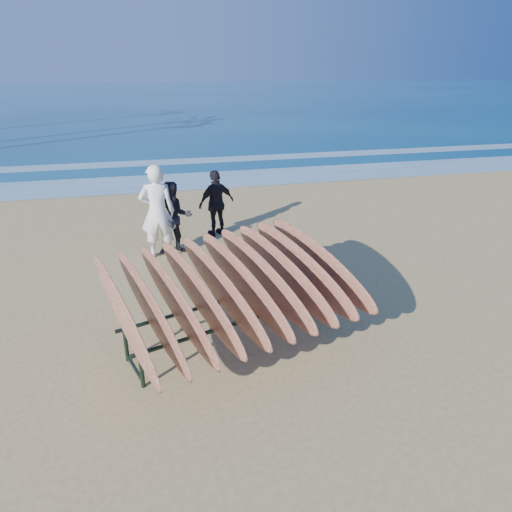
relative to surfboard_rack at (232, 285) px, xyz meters
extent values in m
plane|color=tan|center=(0.55, 0.05, -0.91)|extent=(120.00, 120.00, 0.00)
plane|color=navy|center=(0.55, 55.05, -0.90)|extent=(160.00, 160.00, 0.00)
plane|color=white|center=(0.55, 10.05, -0.90)|extent=(160.00, 160.00, 0.00)
plane|color=white|center=(0.55, 13.55, -0.90)|extent=(160.00, 160.00, 0.00)
cylinder|color=black|center=(-1.31, -0.76, -0.66)|extent=(0.06, 0.06, 0.50)
cylinder|color=black|center=(1.51, 0.14, -0.66)|extent=(0.06, 0.06, 0.50)
cylinder|color=black|center=(-1.51, -0.14, -0.66)|extent=(0.06, 0.06, 0.50)
cylinder|color=black|center=(1.31, 0.76, -0.66)|extent=(0.06, 0.06, 0.50)
cylinder|color=black|center=(0.10, -0.31, -0.41)|extent=(3.07, 1.02, 0.06)
cylinder|color=black|center=(-0.10, 0.31, -0.41)|extent=(3.07, 1.02, 0.06)
cylinder|color=black|center=(-1.41, -0.45, -0.83)|extent=(0.24, 0.63, 0.04)
cylinder|color=black|center=(1.41, 0.45, -0.83)|extent=(0.24, 0.63, 0.04)
ellipsoid|color=#5F1006|center=(-1.48, -0.47, 0.01)|extent=(0.90, 2.63, 1.12)
ellipsoid|color=#5F1006|center=(-1.15, -0.37, 0.01)|extent=(0.90, 2.63, 1.12)
ellipsoid|color=#5F1006|center=(-0.82, -0.26, 0.01)|extent=(0.90, 2.63, 1.12)
ellipsoid|color=#5F1006|center=(-0.49, -0.16, 0.01)|extent=(0.90, 2.63, 1.12)
ellipsoid|color=#5F1006|center=(-0.16, -0.05, 0.01)|extent=(0.90, 2.63, 1.12)
ellipsoid|color=#5F1006|center=(0.16, 0.05, 0.01)|extent=(0.90, 2.63, 1.12)
ellipsoid|color=#5F1006|center=(0.49, 0.16, 0.01)|extent=(0.90, 2.63, 1.12)
ellipsoid|color=#5F1006|center=(0.82, 0.26, 0.01)|extent=(0.90, 2.63, 1.12)
ellipsoid|color=#5F1006|center=(1.15, 0.37, 0.01)|extent=(0.90, 2.63, 1.12)
ellipsoid|color=#5F1006|center=(1.48, 0.47, 0.01)|extent=(0.90, 2.63, 1.12)
imported|color=white|center=(-0.87, 3.50, 0.07)|extent=(0.74, 0.51, 1.96)
imported|color=black|center=(-0.54, 3.62, -0.13)|extent=(0.82, 0.67, 1.56)
imported|color=black|center=(0.51, 4.52, -0.13)|extent=(0.98, 0.68, 1.55)
camera|label=1|loc=(-1.04, -5.64, 2.88)|focal=32.00mm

